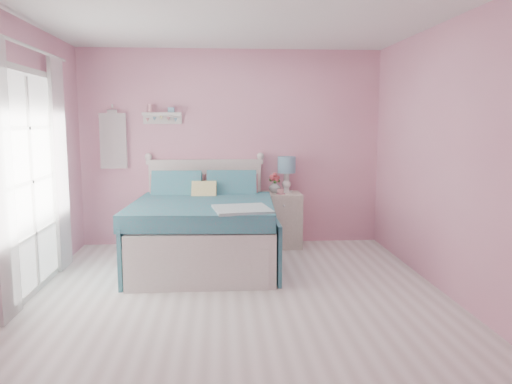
{
  "coord_description": "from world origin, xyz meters",
  "views": [
    {
      "loc": [
        -0.16,
        -4.48,
        1.65
      ],
      "look_at": [
        0.25,
        1.2,
        0.85
      ],
      "focal_mm": 35.0,
      "sensor_mm": 36.0,
      "label": 1
    }
  ],
  "objects": [
    {
      "name": "teacup",
      "position": [
        0.62,
        1.87,
        0.75
      ],
      "size": [
        0.11,
        0.11,
        0.07
      ],
      "primitive_type": "imported",
      "rotation": [
        0.0,
        0.0,
        -0.33
      ],
      "color": "pink",
      "rests_on": "nightstand"
    },
    {
      "name": "nightstand",
      "position": [
        0.65,
        1.99,
        0.36
      ],
      "size": [
        0.5,
        0.49,
        0.72
      ],
      "color": "beige",
      "rests_on": "floor"
    },
    {
      "name": "table_lamp",
      "position": [
        0.72,
        2.05,
        1.05
      ],
      "size": [
        0.24,
        0.24,
        0.47
      ],
      "color": "white",
      "rests_on": "nightstand"
    },
    {
      "name": "french_door",
      "position": [
        -1.97,
        0.4,
        1.07
      ],
      "size": [
        0.04,
        1.32,
        2.16
      ],
      "color": "silver",
      "rests_on": "floor"
    },
    {
      "name": "bed",
      "position": [
        -0.36,
        1.25,
        0.4
      ],
      "size": [
        1.66,
        2.03,
        1.15
      ],
      "rotation": [
        0.0,
        0.0,
        -0.06
      ],
      "color": "silver",
      "rests_on": "floor"
    },
    {
      "name": "room_shell",
      "position": [
        0.0,
        0.0,
        1.58
      ],
      "size": [
        4.5,
        4.5,
        4.5
      ],
      "color": "pink",
      "rests_on": "floor"
    },
    {
      "name": "curtain_near",
      "position": [
        -1.92,
        -0.34,
        1.18
      ],
      "size": [
        0.04,
        0.4,
        2.32
      ],
      "primitive_type": "cube",
      "color": "white",
      "rests_on": "floor"
    },
    {
      "name": "wall_shelf",
      "position": [
        -0.91,
        2.19,
        1.73
      ],
      "size": [
        0.5,
        0.15,
        0.25
      ],
      "color": "silver",
      "rests_on": "room_shell"
    },
    {
      "name": "hanging_dress",
      "position": [
        -1.55,
        2.18,
        1.4
      ],
      "size": [
        0.34,
        0.03,
        0.72
      ],
      "primitive_type": "cube",
      "color": "white",
      "rests_on": "room_shell"
    },
    {
      "name": "curtain_far",
      "position": [
        -1.92,
        1.14,
        1.18
      ],
      "size": [
        0.04,
        0.4,
        2.32
      ],
      "primitive_type": "cube",
      "color": "white",
      "rests_on": "floor"
    },
    {
      "name": "vase",
      "position": [
        0.56,
        2.03,
        0.8
      ],
      "size": [
        0.17,
        0.17,
        0.16
      ],
      "primitive_type": "imported",
      "rotation": [
        0.0,
        0.0,
        0.09
      ],
      "color": "silver",
      "rests_on": "nightstand"
    },
    {
      "name": "roses",
      "position": [
        0.56,
        2.02,
        0.92
      ],
      "size": [
        0.14,
        0.11,
        0.12
      ],
      "color": "#CB4550",
      "rests_on": "vase"
    },
    {
      "name": "floor",
      "position": [
        0.0,
        0.0,
        0.0
      ],
      "size": [
        4.5,
        4.5,
        0.0
      ],
      "primitive_type": "plane",
      "color": "silver",
      "rests_on": "ground"
    }
  ]
}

